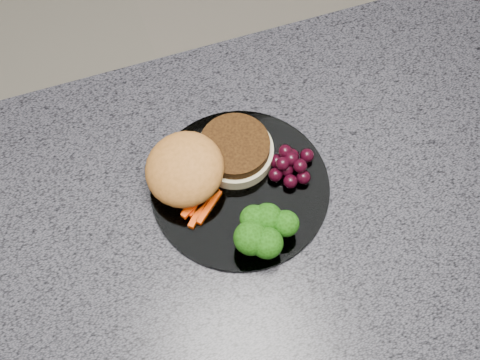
# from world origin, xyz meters

# --- Properties ---
(island_cabinet) EXTENTS (1.20, 0.60, 0.86)m
(island_cabinet) POSITION_xyz_m (0.00, 0.00, 0.43)
(island_cabinet) COLOR #4E2C1B
(island_cabinet) RESTS_ON ground
(countertop) EXTENTS (1.20, 0.60, 0.04)m
(countertop) POSITION_xyz_m (0.00, 0.00, 0.88)
(countertop) COLOR #45444D
(countertop) RESTS_ON island_cabinet
(plate) EXTENTS (0.26, 0.26, 0.01)m
(plate) POSITION_xyz_m (-0.03, 0.04, 0.90)
(plate) COLOR white
(plate) RESTS_ON countertop
(burger) EXTENTS (0.23, 0.17, 0.06)m
(burger) POSITION_xyz_m (-0.08, 0.07, 0.93)
(burger) COLOR beige
(burger) RESTS_ON plate
(carrot_sticks) EXTENTS (0.07, 0.06, 0.02)m
(carrot_sticks) POSITION_xyz_m (-0.10, 0.03, 0.91)
(carrot_sticks) COLOR #FE4304
(carrot_sticks) RESTS_ON plate
(broccoli) EXTENTS (0.09, 0.08, 0.06)m
(broccoli) POSITION_xyz_m (-0.03, -0.05, 0.94)
(broccoli) COLOR olive
(broccoli) RESTS_ON plate
(grape_bunch) EXTENTS (0.08, 0.06, 0.04)m
(grape_bunch) POSITION_xyz_m (0.05, 0.04, 0.92)
(grape_bunch) COLOR black
(grape_bunch) RESTS_ON plate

